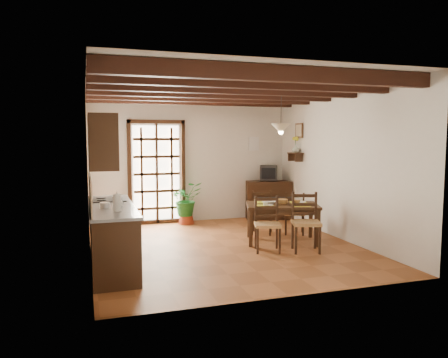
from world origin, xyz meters
name	(u,v)px	position (x,y,z in m)	size (l,w,h in m)	color
ground_plane	(226,247)	(0.00, 0.00, 0.00)	(5.00, 5.00, 0.00)	brown
room_shell	(226,143)	(0.00, 0.00, 1.82)	(4.52, 5.02, 2.81)	silver
ceiling_beams	(226,91)	(0.00, 0.00, 2.69)	(4.50, 4.34, 0.20)	black
french_door	(157,170)	(-0.80, 2.45, 1.18)	(1.26, 0.11, 2.32)	white
kitchen_counter	(112,235)	(-1.96, -0.60, 0.47)	(0.64, 2.25, 1.38)	black
upper_cabinet	(103,142)	(-2.08, -1.30, 1.85)	(0.35, 0.80, 0.70)	black
range_hood	(101,148)	(-2.05, -0.05, 1.73)	(0.38, 0.60, 0.54)	white
counter_items	(110,202)	(-1.95, -0.51, 0.96)	(0.50, 1.43, 0.25)	black
dining_table	(282,209)	(1.10, 0.04, 0.61)	(1.48, 1.19, 0.70)	#392312
chair_near_left	(267,234)	(0.58, -0.48, 0.29)	(0.52, 0.51, 0.92)	#AF804A
chair_near_right	(306,233)	(1.19, -0.69, 0.31)	(0.56, 0.55, 0.98)	#AF804A
chair_far_left	(262,220)	(1.00, 0.76, 0.27)	(0.53, 0.52, 0.87)	#AF804A
chair_far_right	(294,221)	(1.61, 0.56, 0.26)	(0.51, 0.50, 0.84)	#AF804A
table_setting	(282,205)	(1.10, 0.04, 0.67)	(0.93, 0.62, 0.09)	yellow
table_bowl	(269,202)	(0.89, 0.15, 0.72)	(0.22, 0.22, 0.05)	white
sideboard	(268,200)	(1.78, 2.23, 0.44)	(1.04, 0.47, 0.89)	black
crt_tv	(269,173)	(1.78, 2.22, 1.08)	(0.51, 0.50, 0.34)	black
fuse_box	(254,144)	(1.50, 2.48, 1.75)	(0.25, 0.03, 0.32)	white
plant_pot	(186,219)	(-0.20, 2.19, 0.11)	(0.35, 0.35, 0.22)	maroon
potted_plant	(186,198)	(-0.20, 2.19, 0.57)	(1.74, 1.49, 1.94)	#144C19
wall_shelf	(295,155)	(2.14, 1.60, 1.51)	(0.20, 0.42, 0.20)	black
shelf_vase	(295,149)	(2.14, 1.60, 1.65)	(0.15, 0.15, 0.15)	#B2BFB2
shelf_flowers	(296,139)	(2.14, 1.60, 1.86)	(0.14, 0.14, 0.36)	yellow
framed_picture	(299,131)	(2.22, 1.60, 2.05)	(0.03, 0.32, 0.32)	brown
pendant_lamp	(281,128)	(1.10, 0.14, 2.08)	(0.36, 0.36, 0.84)	black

